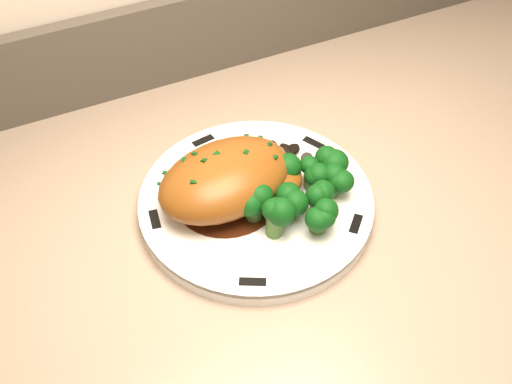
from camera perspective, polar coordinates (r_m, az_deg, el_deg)
name	(u,v)px	position (r m, az deg, el deg)	size (l,w,h in m)	color
plate	(256,203)	(0.72, 0.00, -1.02)	(0.26, 0.26, 0.02)	white
rim_accent_0	(314,143)	(0.78, 5.14, 4.36)	(0.03, 0.01, 0.00)	black
rim_accent_1	(203,141)	(0.78, -4.72, 4.56)	(0.03, 0.01, 0.00)	black
rim_accent_2	(155,219)	(0.70, -8.99, -2.43)	(0.03, 0.01, 0.00)	black
rim_accent_3	(253,282)	(0.64, -0.30, -8.01)	(0.03, 0.01, 0.00)	black
rim_accent_4	(356,224)	(0.69, 8.87, -2.83)	(0.03, 0.01, 0.00)	black
gravy_pool	(226,198)	(0.71, -2.66, -0.53)	(0.12, 0.12, 0.00)	#3D190B
chicken_breast	(231,180)	(0.69, -2.25, 1.11)	(0.17, 0.13, 0.06)	#955119
mushroom_pile	(276,166)	(0.74, 1.83, 2.36)	(0.08, 0.06, 0.02)	black
broccoli_florets	(298,190)	(0.69, 3.73, 0.19)	(0.13, 0.10, 0.04)	#497130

